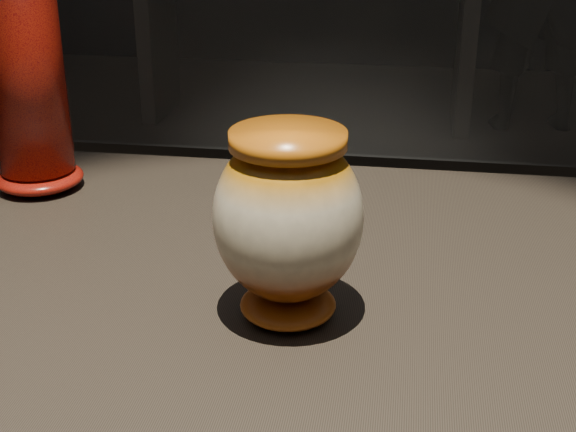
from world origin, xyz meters
TOP-DOWN VIEW (x-y plane):
  - main_vase at (0.12, -0.05)m, footprint 0.17×0.17m
  - tall_vase at (-0.28, 0.24)m, footprint 0.14×0.14m
  - back_shelf at (-0.34, 3.61)m, footprint 2.00×0.60m

SIDE VIEW (x-z plane):
  - back_shelf at x=-0.34m, z-range 0.19..1.09m
  - main_vase at x=0.12m, z-range 0.91..1.10m
  - tall_vase at x=-0.28m, z-range 0.89..1.28m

